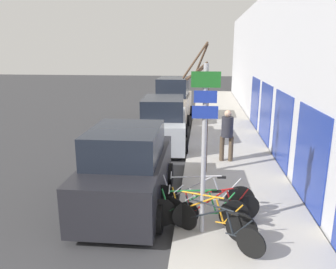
{
  "coord_description": "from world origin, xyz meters",
  "views": [
    {
      "loc": [
        1.55,
        -1.99,
        3.96
      ],
      "look_at": [
        0.49,
        7.93,
        1.4
      ],
      "focal_mm": 35.0,
      "sensor_mm": 36.0,
      "label": 1
    }
  ],
  "objects_px": {
    "signpost": "(204,143)",
    "street_tree": "(204,116)",
    "bicycle_4": "(202,197)",
    "parked_car_2": "(173,101)",
    "pedestrian_near": "(227,132)",
    "bicycle_2": "(198,211)",
    "parked_car_1": "(164,124)",
    "bicycle_0": "(216,226)",
    "bicycle_3": "(217,209)",
    "bicycle_1": "(205,217)",
    "parked_car_0": "(127,170)"
  },
  "relations": [
    {
      "from": "bicycle_2",
      "to": "pedestrian_near",
      "type": "bearing_deg",
      "value": -14.46
    },
    {
      "from": "bicycle_0",
      "to": "parked_car_0",
      "type": "relative_size",
      "value": 0.41
    },
    {
      "from": "bicycle_1",
      "to": "pedestrian_near",
      "type": "height_order",
      "value": "pedestrian_near"
    },
    {
      "from": "bicycle_2",
      "to": "parked_car_0",
      "type": "relative_size",
      "value": 0.51
    },
    {
      "from": "pedestrian_near",
      "to": "street_tree",
      "type": "xyz_separation_m",
      "value": [
        -0.83,
        -1.22,
        0.79
      ]
    },
    {
      "from": "pedestrian_near",
      "to": "street_tree",
      "type": "bearing_deg",
      "value": -122.8
    },
    {
      "from": "bicycle_3",
      "to": "parked_car_1",
      "type": "distance_m",
      "value": 7.02
    },
    {
      "from": "bicycle_2",
      "to": "bicycle_4",
      "type": "bearing_deg",
      "value": -9.94
    },
    {
      "from": "signpost",
      "to": "street_tree",
      "type": "relative_size",
      "value": 0.88
    },
    {
      "from": "street_tree",
      "to": "bicycle_3",
      "type": "bearing_deg",
      "value": -84.16
    },
    {
      "from": "bicycle_0",
      "to": "bicycle_2",
      "type": "bearing_deg",
      "value": 68.22
    },
    {
      "from": "signpost",
      "to": "street_tree",
      "type": "xyz_separation_m",
      "value": [
        -0.0,
        3.63,
        -0.16
      ]
    },
    {
      "from": "bicycle_0",
      "to": "bicycle_2",
      "type": "xyz_separation_m",
      "value": [
        -0.38,
        0.56,
        0.03
      ]
    },
    {
      "from": "parked_car_1",
      "to": "bicycle_3",
      "type": "bearing_deg",
      "value": -76.67
    },
    {
      "from": "bicycle_1",
      "to": "bicycle_4",
      "type": "xyz_separation_m",
      "value": [
        -0.09,
        0.88,
        0.03
      ]
    },
    {
      "from": "bicycle_3",
      "to": "bicycle_4",
      "type": "distance_m",
      "value": 0.58
    },
    {
      "from": "parked_car_0",
      "to": "signpost",
      "type": "bearing_deg",
      "value": -36.89
    },
    {
      "from": "bicycle_0",
      "to": "parked_car_1",
      "type": "xyz_separation_m",
      "value": [
        -1.97,
        7.46,
        0.44
      ]
    },
    {
      "from": "parked_car_0",
      "to": "pedestrian_near",
      "type": "bearing_deg",
      "value": 50.31
    },
    {
      "from": "bicycle_4",
      "to": "parked_car_2",
      "type": "relative_size",
      "value": 0.53
    },
    {
      "from": "street_tree",
      "to": "signpost",
      "type": "bearing_deg",
      "value": -89.99
    },
    {
      "from": "parked_car_0",
      "to": "street_tree",
      "type": "distance_m",
      "value": 3.12
    },
    {
      "from": "signpost",
      "to": "parked_car_2",
      "type": "xyz_separation_m",
      "value": [
        -1.75,
        12.39,
        -1.06
      ]
    },
    {
      "from": "bicycle_2",
      "to": "bicycle_4",
      "type": "distance_m",
      "value": 0.65
    },
    {
      "from": "bicycle_0",
      "to": "parked_car_0",
      "type": "xyz_separation_m",
      "value": [
        -2.23,
        1.79,
        0.45
      ]
    },
    {
      "from": "bicycle_0",
      "to": "parked_car_1",
      "type": "relative_size",
      "value": 0.38
    },
    {
      "from": "parked_car_1",
      "to": "parked_car_2",
      "type": "relative_size",
      "value": 0.98
    },
    {
      "from": "signpost",
      "to": "bicycle_4",
      "type": "height_order",
      "value": "signpost"
    },
    {
      "from": "signpost",
      "to": "bicycle_3",
      "type": "bearing_deg",
      "value": 48.17
    },
    {
      "from": "bicycle_2",
      "to": "parked_car_1",
      "type": "bearing_deg",
      "value": 9.65
    },
    {
      "from": "bicycle_1",
      "to": "parked_car_1",
      "type": "relative_size",
      "value": 0.44
    },
    {
      "from": "bicycle_3",
      "to": "signpost",
      "type": "bearing_deg",
      "value": 119.47
    },
    {
      "from": "bicycle_1",
      "to": "pedestrian_near",
      "type": "bearing_deg",
      "value": 13.56
    },
    {
      "from": "parked_car_1",
      "to": "bicycle_4",
      "type": "bearing_deg",
      "value": -78.47
    },
    {
      "from": "signpost",
      "to": "parked_car_2",
      "type": "relative_size",
      "value": 0.74
    },
    {
      "from": "signpost",
      "to": "parked_car_1",
      "type": "xyz_separation_m",
      "value": [
        -1.68,
        7.09,
        -1.21
      ]
    },
    {
      "from": "bicycle_1",
      "to": "parked_car_0",
      "type": "xyz_separation_m",
      "value": [
        -2.01,
        1.47,
        0.43
      ]
    },
    {
      "from": "bicycle_4",
      "to": "parked_car_1",
      "type": "height_order",
      "value": "parked_car_1"
    },
    {
      "from": "bicycle_4",
      "to": "bicycle_2",
      "type": "bearing_deg",
      "value": 169.75
    },
    {
      "from": "bicycle_2",
      "to": "bicycle_3",
      "type": "height_order",
      "value": "bicycle_2"
    },
    {
      "from": "bicycle_0",
      "to": "street_tree",
      "type": "bearing_deg",
      "value": 38.43
    },
    {
      "from": "bicycle_2",
      "to": "parked_car_1",
      "type": "xyz_separation_m",
      "value": [
        -1.59,
        6.9,
        0.41
      ]
    },
    {
      "from": "bicycle_1",
      "to": "parked_car_1",
      "type": "distance_m",
      "value": 7.36
    },
    {
      "from": "bicycle_4",
      "to": "pedestrian_near",
      "type": "height_order",
      "value": "pedestrian_near"
    },
    {
      "from": "bicycle_0",
      "to": "pedestrian_near",
      "type": "height_order",
      "value": "pedestrian_near"
    },
    {
      "from": "signpost",
      "to": "bicycle_0",
      "type": "xyz_separation_m",
      "value": [
        0.28,
        -0.38,
        -1.65
      ]
    },
    {
      "from": "bicycle_4",
      "to": "parked_car_2",
      "type": "xyz_separation_m",
      "value": [
        -1.73,
        11.56,
        0.53
      ]
    },
    {
      "from": "bicycle_3",
      "to": "bicycle_4",
      "type": "height_order",
      "value": "bicycle_4"
    },
    {
      "from": "bicycle_2",
      "to": "pedestrian_near",
      "type": "relative_size",
      "value": 1.22
    },
    {
      "from": "signpost",
      "to": "bicycle_3",
      "type": "distance_m",
      "value": 1.72
    }
  ]
}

